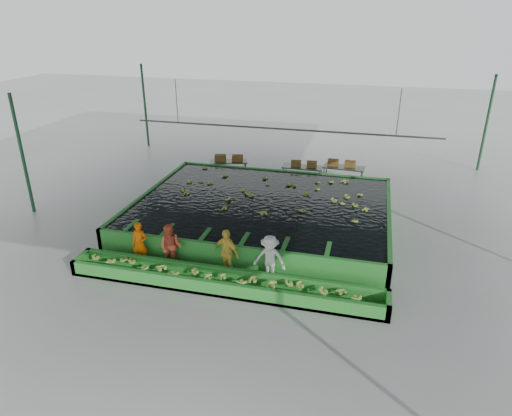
% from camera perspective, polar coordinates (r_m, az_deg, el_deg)
% --- Properties ---
extents(ground, '(80.00, 80.00, 0.00)m').
position_cam_1_polar(ground, '(17.35, -0.41, -3.67)').
color(ground, '#979792').
rests_on(ground, ground).
extents(shed_roof, '(20.00, 22.00, 0.04)m').
position_cam_1_polar(shed_roof, '(15.71, -0.47, 12.78)').
color(shed_roof, gray).
rests_on(shed_roof, shed_posts).
extents(shed_posts, '(20.00, 22.00, 5.00)m').
position_cam_1_polar(shed_posts, '(16.36, -0.44, 4.15)').
color(shed_posts, '#1B462A').
rests_on(shed_posts, ground).
extents(flotation_tank, '(10.00, 8.00, 0.90)m').
position_cam_1_polar(flotation_tank, '(18.47, 0.78, -0.37)').
color(flotation_tank, '#28802A').
rests_on(flotation_tank, ground).
extents(tank_water, '(9.70, 7.70, 0.00)m').
position_cam_1_polar(tank_water, '(18.31, 0.78, 0.78)').
color(tank_water, black).
rests_on(tank_water, flotation_tank).
extents(sorting_trough, '(10.00, 1.00, 0.50)m').
position_cam_1_polar(sorting_trough, '(14.23, -4.19, -9.18)').
color(sorting_trough, '#28802A').
rests_on(sorting_trough, ground).
extents(cableway_rail, '(0.08, 0.08, 14.00)m').
position_cam_1_polar(cableway_rail, '(20.89, 3.13, 9.84)').
color(cableway_rail, '#59605B').
rests_on(cableway_rail, shed_roof).
extents(rail_hanger_left, '(0.04, 0.04, 2.00)m').
position_cam_1_polar(rail_hanger_left, '(22.19, -9.89, 12.99)').
color(rail_hanger_left, '#59605B').
rests_on(rail_hanger_left, shed_roof).
extents(rail_hanger_right, '(0.04, 0.04, 2.00)m').
position_cam_1_polar(rail_hanger_right, '(20.32, 17.43, 11.33)').
color(rail_hanger_right, '#59605B').
rests_on(rail_hanger_right, shed_roof).
extents(worker_a, '(0.57, 0.39, 1.50)m').
position_cam_1_polar(worker_a, '(15.79, -14.33, -4.32)').
color(worker_a, '#ED5B05').
rests_on(worker_a, ground).
extents(worker_b, '(0.79, 0.64, 1.56)m').
position_cam_1_polar(worker_b, '(15.30, -10.61, -4.78)').
color(worker_b, '#D75033').
rests_on(worker_b, ground).
extents(worker_c, '(1.04, 0.73, 1.64)m').
position_cam_1_polar(worker_c, '(14.63, -3.72, -5.60)').
color(worker_c, gold).
rests_on(worker_c, ground).
extents(worker_d, '(1.06, 0.65, 1.59)m').
position_cam_1_polar(worker_d, '(14.31, 1.72, -6.39)').
color(worker_d, beige).
rests_on(worker_d, ground).
extents(packing_table_left, '(2.03, 1.34, 0.86)m').
position_cam_1_polar(packing_table_left, '(23.51, -3.42, 4.88)').
color(packing_table_left, '#59605B').
rests_on(packing_table_left, ground).
extents(packing_table_mid, '(1.98, 0.81, 0.89)m').
position_cam_1_polar(packing_table_mid, '(22.66, 5.79, 4.12)').
color(packing_table_mid, '#59605B').
rests_on(packing_table_mid, ground).
extents(packing_table_right, '(2.04, 0.93, 0.91)m').
position_cam_1_polar(packing_table_right, '(22.86, 10.83, 4.01)').
color(packing_table_right, '#59605B').
rests_on(packing_table_right, ground).
extents(box_stack_left, '(1.48, 0.66, 0.31)m').
position_cam_1_polar(box_stack_left, '(23.39, -3.40, 5.89)').
color(box_stack_left, brown).
rests_on(box_stack_left, packing_table_left).
extents(box_stack_mid, '(1.28, 0.49, 0.27)m').
position_cam_1_polar(box_stack_mid, '(22.52, 5.99, 5.19)').
color(box_stack_mid, brown).
rests_on(box_stack_mid, packing_table_mid).
extents(box_stack_right, '(1.35, 0.43, 0.29)m').
position_cam_1_polar(box_stack_right, '(22.81, 10.62, 5.19)').
color(box_stack_right, brown).
rests_on(box_stack_right, packing_table_right).
extents(floating_bananas, '(9.19, 6.26, 0.13)m').
position_cam_1_polar(floating_bananas, '(19.03, 1.36, 1.68)').
color(floating_bananas, '#8FAC3E').
rests_on(floating_bananas, tank_water).
extents(trough_bananas, '(8.98, 0.60, 0.12)m').
position_cam_1_polar(trough_bananas, '(14.15, -4.20, -8.67)').
color(trough_bananas, '#8FAC3E').
rests_on(trough_bananas, sorting_trough).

